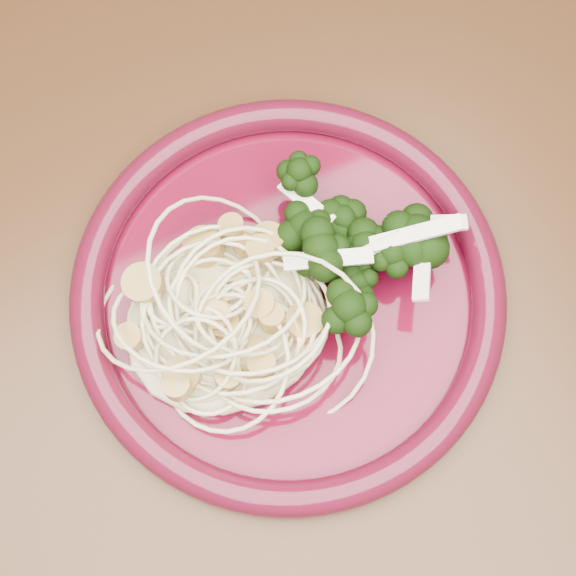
# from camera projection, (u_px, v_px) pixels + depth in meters

# --- Properties ---
(dining_table) EXTENTS (1.20, 0.80, 0.75)m
(dining_table) POSITION_uv_depth(u_px,v_px,m) (358.00, 235.00, 0.63)
(dining_table) COLOR #472814
(dining_table) RESTS_ON ground
(dinner_plate) EXTENTS (0.29, 0.29, 0.02)m
(dinner_plate) POSITION_uv_depth(u_px,v_px,m) (288.00, 293.00, 0.50)
(dinner_plate) COLOR #53071A
(dinner_plate) RESTS_ON dining_table
(spaghetti_pile) EXTENTS (0.13, 0.12, 0.03)m
(spaghetti_pile) POSITION_uv_depth(u_px,v_px,m) (225.00, 320.00, 0.49)
(spaghetti_pile) COLOR beige
(spaghetti_pile) RESTS_ON dinner_plate
(scallop_cluster) EXTENTS (0.12, 0.12, 0.04)m
(scallop_cluster) POSITION_uv_depth(u_px,v_px,m) (221.00, 303.00, 0.45)
(scallop_cluster) COLOR tan
(scallop_cluster) RESTS_ON spaghetti_pile
(broccoli_pile) EXTENTS (0.09, 0.14, 0.05)m
(broccoli_pile) POSITION_uv_depth(u_px,v_px,m) (364.00, 245.00, 0.49)
(broccoli_pile) COLOR black
(broccoli_pile) RESTS_ON dinner_plate
(onion_garnish) EXTENTS (0.06, 0.09, 0.05)m
(onion_garnish) POSITION_uv_depth(u_px,v_px,m) (368.00, 227.00, 0.47)
(onion_garnish) COLOR white
(onion_garnish) RESTS_ON broccoli_pile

